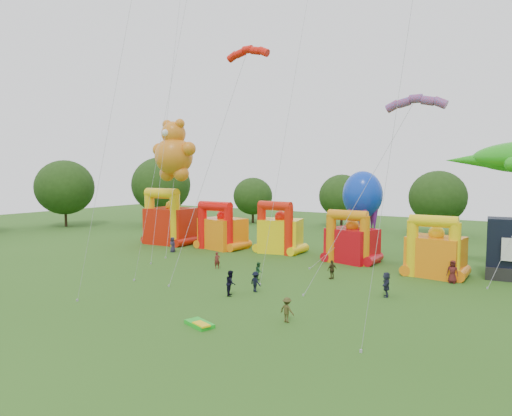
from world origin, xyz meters
The scene contains 21 objects.
ground centered at (0.00, 0.00, 0.00)m, with size 160.00×160.00×0.00m, color #2A5417.
tree_ring centered at (-1.15, 0.60, 6.26)m, with size 120.55×122.62×12.07m.
bouncy_castle_0 centered at (-20.12, 26.96, 2.77)m, with size 6.18×5.16×7.33m.
bouncy_castle_1 centered at (-12.17, 27.67, 2.23)m, with size 5.87×5.11×5.87m.
bouncy_castle_2 centered at (-4.70, 29.10, 2.32)m, with size 5.36×4.68×6.07m.
bouncy_castle_3 centered at (4.42, 28.23, 2.12)m, with size 5.42×4.76×5.53m.
bouncy_castle_4 centered at (13.19, 26.12, 2.15)m, with size 4.94×4.14×5.61m.
teddy_bear_kite centered at (-15.14, 22.32, 8.67)m, with size 6.26×6.29×15.63m.
octopus_kite centered at (3.84, 30.28, 4.71)m, with size 4.38×11.70×9.60m.
parafoil_kites centered at (-2.27, 17.69, 11.30)m, with size 31.36×14.33×31.86m.
diamond_kites centered at (1.22, 11.37, 14.80)m, with size 24.60×17.81×31.71m.
folded_kite_bundle centered at (4.03, 4.19, 0.14)m, with size 2.21×1.58×0.31m.
spectator_0 centered at (-15.35, 22.42, 0.89)m, with size 0.87×0.56×1.78m, color #272239.
spectator_1 centered at (-5.33, 18.01, 0.81)m, with size 0.59×0.39×1.61m, color maroon.
spectator_2 centered at (0.68, 16.14, 0.79)m, with size 0.77×0.60×1.58m, color #1B4525.
spectator_3 centered at (2.56, 12.73, 0.81)m, with size 1.04×0.60×1.62m, color black.
spectator_4 centered at (5.85, 20.01, 0.83)m, with size 0.98×0.41×1.67m, color #3A2F17.
spectator_5 centered at (11.58, 16.95, 0.94)m, with size 1.74×0.56×1.88m, color #24273C.
spectator_6 centered at (15.01, 24.17, 0.98)m, with size 0.95×0.62×1.95m, color #4D1616.
spectator_8 centered at (1.53, 10.86, 0.96)m, with size 0.94×0.73×1.93m, color black.
spectator_9 centered at (8.15, 7.72, 0.79)m, with size 1.03×0.59×1.59m, color #413C1A.
Camera 1 is at (21.67, -16.76, 9.40)m, focal length 32.00 mm.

